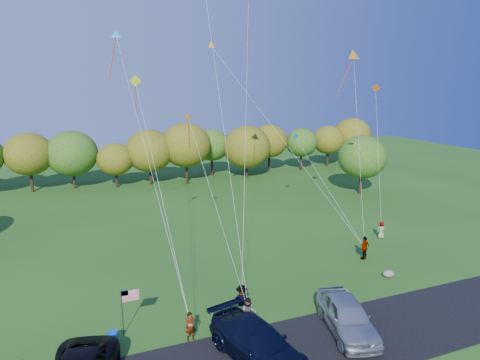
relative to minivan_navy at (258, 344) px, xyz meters
The scene contains 15 objects.
ground 4.43m from the minivan_navy, 64.09° to the left, with size 140.00×140.00×0.00m, color #245016.
asphalt_lane 2.12m from the minivan_navy, ahead, with size 44.00×6.00×0.06m, color black.
treeline 39.81m from the minivan_navy, 86.53° to the left, with size 75.40×27.30×8.00m.
minivan_navy is the anchor object (origin of this frame).
minivan_silver 5.79m from the minivan_navy, ahead, with size 2.26×5.63×1.92m, color #AEB2BA.
flyer_a 4.07m from the minivan_navy, 130.77° to the left, with size 0.61×0.40×1.66m, color #4C4C59.
flyer_b 3.19m from the minivan_navy, 75.34° to the left, with size 0.88×0.69×1.82m, color #4C4C59.
flyer_c 4.69m from the minivan_navy, 77.91° to the left, with size 1.21×0.70×1.87m, color #4C4C59.
flyer_d 15.83m from the minivan_navy, 33.17° to the left, with size 1.12×0.47×1.91m, color #4C4C59.
flyer_e 21.31m from the minivan_navy, 34.10° to the left, with size 0.77×0.50×1.57m, color #4C4C59.
trash_barrel 7.88m from the minivan_navy, 148.29° to the left, with size 0.55×0.55×0.83m, color blue.
flag_assembly 7.66m from the minivan_navy, 139.13° to the left, with size 1.00×0.65×2.70m.
boulder_near 8.82m from the minivan_navy, 27.86° to the left, with size 1.25×0.98×0.63m, color gray.
boulder_far 13.99m from the minivan_navy, 22.64° to the left, with size 0.87×0.72×0.45m, color gray.
kites_aloft 25.02m from the minivan_navy, 69.79° to the left, with size 24.28×9.17×18.48m.
Camera 1 is at (-9.83, -21.33, 13.88)m, focal length 32.00 mm.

